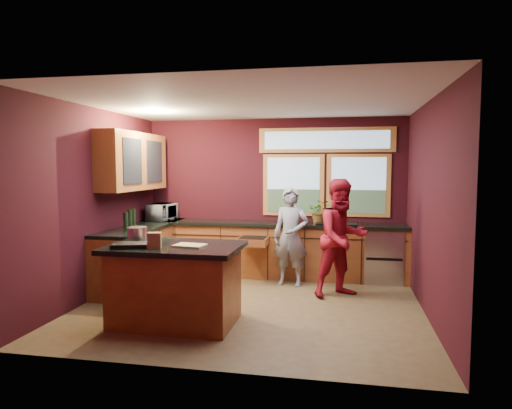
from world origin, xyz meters
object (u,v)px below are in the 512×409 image
(person_red, at_px, (342,238))
(cutting_board, at_px, (190,245))
(island, at_px, (176,284))
(person_grey, at_px, (291,237))
(stock_pot, at_px, (137,234))

(person_red, distance_m, cutting_board, 2.36)
(island, height_order, person_red, person_red)
(island, distance_m, person_red, 2.50)
(island, distance_m, person_grey, 2.34)
(island, relative_size, person_grey, 1.00)
(cutting_board, xyz_separation_m, stock_pot, (-0.75, 0.20, 0.08))
(island, height_order, cutting_board, cutting_board)
(person_grey, bearing_deg, person_red, -22.65)
(island, bearing_deg, stock_pot, 164.74)
(person_red, height_order, stock_pot, person_red)
(cutting_board, bearing_deg, person_grey, 65.41)
(cutting_board, bearing_deg, stock_pot, 165.07)
(island, height_order, stock_pot, stock_pot)
(island, bearing_deg, person_grey, 60.39)
(person_grey, bearing_deg, island, -111.38)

